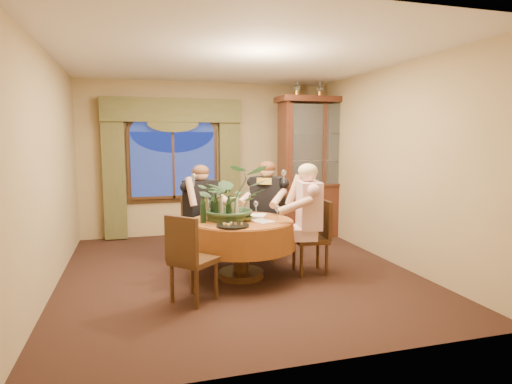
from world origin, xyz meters
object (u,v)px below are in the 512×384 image
object	(u,v)px
chair_back_right	(265,227)
person_scarf	(268,211)
olive_bowl	(246,219)
wine_bottle_5	(213,206)
dining_table	(241,249)
wine_bottle_2	(216,208)
person_pink	(309,220)
wine_bottle_4	(229,209)
oil_lamp_left	(297,87)
chair_right	(310,237)
oil_lamp_right	(342,88)
wine_bottle_0	(220,207)
wine_bottle_3	(207,207)
wine_bottle_1	(203,209)
oil_lamp_center	(320,88)
chair_front_left	(194,258)
chair_back	(202,229)
stoneware_vase	(234,208)
centerpiece_plant	(232,172)
china_cabinet	(318,167)
person_back	(201,213)

from	to	relation	value
chair_back_right	person_scarf	bearing A→B (deg)	143.46
olive_bowl	wine_bottle_5	distance (m)	0.47
dining_table	wine_bottle_2	world-z (taller)	wine_bottle_2
person_pink	wine_bottle_4	size ratio (longest dim) A/B	4.44
oil_lamp_left	chair_right	distance (m)	3.09
oil_lamp_right	person_scarf	size ratio (longest dim) A/B	0.23
dining_table	wine_bottle_0	distance (m)	0.60
olive_bowl	wine_bottle_3	xyz separation A→B (m)	(-0.46, 0.20, 0.14)
olive_bowl	wine_bottle_1	distance (m)	0.55
wine_bottle_2	person_pink	bearing A→B (deg)	-8.82
chair_right	olive_bowl	size ratio (longest dim) A/B	5.51
oil_lamp_center	wine_bottle_0	size ratio (longest dim) A/B	1.03
oil_lamp_center	wine_bottle_5	bearing A→B (deg)	-141.12
chair_front_left	wine_bottle_1	xyz separation A→B (m)	(0.20, 0.60, 0.44)
chair_back	stoneware_vase	size ratio (longest dim) A/B	3.42
oil_lamp_center	wine_bottle_0	xyz separation A→B (m)	(-2.21, -1.92, -1.77)
centerpiece_plant	wine_bottle_4	xyz separation A→B (m)	(-0.08, -0.19, -0.43)
centerpiece_plant	oil_lamp_center	bearing A→B (deg)	42.80
wine_bottle_0	centerpiece_plant	bearing A→B (deg)	5.08
chair_back_right	wine_bottle_3	xyz separation A→B (m)	(-0.97, -0.62, 0.44)
chair_back	stoneware_vase	bearing A→B (deg)	88.12
china_cabinet	olive_bowl	size ratio (longest dim) A/B	14.45
olive_bowl	chair_right	bearing A→B (deg)	1.20
wine_bottle_1	oil_lamp_center	bearing A→B (deg)	39.87
person_pink	wine_bottle_0	world-z (taller)	person_pink
oil_lamp_right	person_back	bearing A→B (deg)	-157.88
person_pink	wine_bottle_1	world-z (taller)	person_pink
centerpiece_plant	olive_bowl	distance (m)	0.62
person_back	wine_bottle_5	distance (m)	0.74
chair_right	wine_bottle_0	world-z (taller)	wine_bottle_0
chair_back	person_pink	distance (m)	1.62
person_back	oil_lamp_right	bearing A→B (deg)	178.23
stoneware_vase	centerpiece_plant	bearing A→B (deg)	-173.25
olive_bowl	wine_bottle_2	xyz separation A→B (m)	(-0.36, 0.11, 0.14)
centerpiece_plant	chair_right	bearing A→B (deg)	-9.39
wine_bottle_2	chair_back	bearing A→B (deg)	93.85
chair_right	person_back	world-z (taller)	person_back
wine_bottle_5	wine_bottle_2	bearing A→B (deg)	-86.38
olive_bowl	wine_bottle_0	distance (m)	0.37
dining_table	wine_bottle_5	xyz separation A→B (m)	(-0.33, 0.16, 0.54)
chair_front_left	stoneware_vase	xyz separation A→B (m)	(0.62, 0.75, 0.41)
person_pink	olive_bowl	distance (m)	0.82
person_back	dining_table	bearing A→B (deg)	90.00
oil_lamp_right	chair_back_right	world-z (taller)	oil_lamp_right
chair_back_right	chair_front_left	bearing A→B (deg)	85.00
person_back	chair_front_left	bearing A→B (deg)	54.71
chair_front_left	wine_bottle_0	xyz separation A→B (m)	(0.44, 0.73, 0.44)
olive_bowl	wine_bottle_5	size ratio (longest dim) A/B	0.53
china_cabinet	olive_bowl	bearing A→B (deg)	-132.50
china_cabinet	oil_lamp_center	size ratio (longest dim) A/B	7.41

